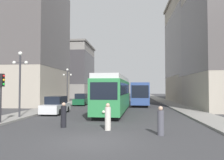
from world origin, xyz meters
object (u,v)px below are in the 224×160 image
at_px(parked_car_left_near, 56,106).
at_px(lamp_post_left_near, 20,74).
at_px(transit_bus, 139,93).
at_px(lamp_post_left_far, 67,81).
at_px(streetcar, 114,93).
at_px(pedestrian_crossing_far, 161,122).
at_px(parked_car_left_mid, 81,100).
at_px(traffic_light_near_left, 1,85).
at_px(pedestrian_crossing_near, 108,118).
at_px(pedestrian_on_sidewalk, 64,116).

xyz_separation_m(parked_car_left_near, lamp_post_left_near, (-1.90, -4.08, 3.07)).
distance_m(transit_bus, lamp_post_left_far, 11.63).
height_order(streetcar, transit_bus, streetcar).
xyz_separation_m(lamp_post_left_near, lamp_post_left_far, (0.00, 14.82, -0.13)).
bearing_deg(pedestrian_crossing_far, parked_car_left_mid, 50.61).
relative_size(traffic_light_near_left, lamp_post_left_near, 0.62).
height_order(transit_bus, pedestrian_crossing_far, transit_bus).
bearing_deg(pedestrian_crossing_far, pedestrian_crossing_near, 94.80).
bearing_deg(pedestrian_on_sidewalk, streetcar, -165.80).
distance_m(traffic_light_near_left, lamp_post_left_far, 18.05).
height_order(parked_car_left_near, parked_car_left_mid, same).
bearing_deg(traffic_light_near_left, pedestrian_crossing_near, -10.92).
relative_size(parked_car_left_mid, traffic_light_near_left, 1.22).
bearing_deg(pedestrian_on_sidewalk, lamp_post_left_near, -97.46).
height_order(parked_car_left_near, traffic_light_near_left, traffic_light_near_left).
bearing_deg(parked_car_left_near, parked_car_left_mid, 89.92).
distance_m(streetcar, parked_car_left_mid, 12.26).
bearing_deg(pedestrian_crossing_near, lamp_post_left_far, 168.19).
relative_size(pedestrian_crossing_far, pedestrian_on_sidewalk, 0.97).
xyz_separation_m(pedestrian_crossing_far, pedestrian_on_sidewalk, (-6.23, 2.04, 0.02)).
xyz_separation_m(streetcar, transit_bus, (3.19, 12.39, -0.15)).
bearing_deg(transit_bus, parked_car_left_mid, -167.87).
height_order(parked_car_left_near, pedestrian_crossing_near, parked_car_left_near).
relative_size(pedestrian_on_sidewalk, lamp_post_left_near, 0.29).
xyz_separation_m(parked_car_left_mid, traffic_light_near_left, (-1.68, -19.21, 2.06)).
distance_m(streetcar, lamp_post_left_near, 9.73).
relative_size(pedestrian_crossing_near, lamp_post_left_far, 0.31).
height_order(transit_bus, pedestrian_on_sidewalk, transit_bus).
xyz_separation_m(pedestrian_on_sidewalk, lamp_post_left_near, (-5.17, 4.02, 3.12)).
bearing_deg(transit_bus, pedestrian_crossing_far, -88.05).
bearing_deg(lamp_post_left_near, pedestrian_crossing_near, -29.95).
xyz_separation_m(pedestrian_crossing_near, pedestrian_on_sidewalk, (-3.09, 0.74, -0.01)).
xyz_separation_m(parked_car_left_near, pedestrian_crossing_far, (9.50, -10.14, -0.08)).
distance_m(transit_bus, pedestrian_crossing_near, 22.74).
xyz_separation_m(parked_car_left_mid, pedestrian_crossing_near, (6.37, -20.76, -0.05)).
bearing_deg(pedestrian_crossing_far, lamp_post_left_far, 55.94).
xyz_separation_m(parked_car_left_mid, pedestrian_on_sidewalk, (3.27, -20.02, -0.06)).
distance_m(pedestrian_crossing_far, traffic_light_near_left, 11.74).
bearing_deg(lamp_post_left_far, pedestrian_crossing_near, -67.11).
bearing_deg(streetcar, traffic_light_near_left, -129.07).
relative_size(parked_car_left_near, lamp_post_left_far, 0.88).
xyz_separation_m(traffic_light_near_left, lamp_post_left_far, (-0.22, 18.03, 0.88)).
distance_m(pedestrian_crossing_far, pedestrian_on_sidewalk, 6.55).
bearing_deg(parked_car_left_near, traffic_light_near_left, -103.08).
xyz_separation_m(transit_bus, pedestrian_on_sidewalk, (-5.92, -21.79, -1.16)).
height_order(streetcar, parked_car_left_mid, streetcar).
bearing_deg(lamp_post_left_near, lamp_post_left_far, 90.00).
relative_size(transit_bus, parked_car_left_mid, 2.93).
xyz_separation_m(pedestrian_on_sidewalk, lamp_post_left_far, (-5.17, 18.84, 3.00)).
relative_size(parked_car_left_near, parked_car_left_mid, 1.11).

